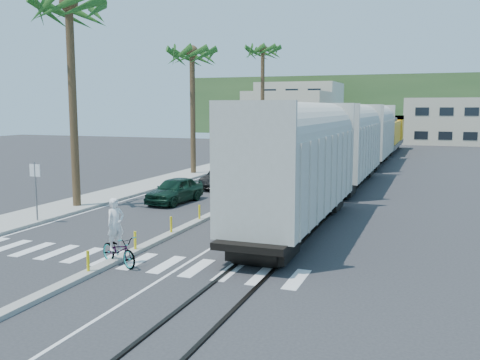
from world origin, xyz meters
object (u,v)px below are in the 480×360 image
object	(u,v)px
car_lead	(175,190)
car_second	(223,178)
street_sign	(36,183)
cyclist	(118,244)

from	to	relation	value
car_lead	car_second	bearing A→B (deg)	90.48
car_second	street_sign	bearing A→B (deg)	-101.92
car_lead	cyclist	xyz separation A→B (m)	(3.88, -12.02, 0.00)
car_second	cyclist	size ratio (longest dim) A/B	1.77
car_second	cyclist	world-z (taller)	cyclist
car_second	cyclist	xyz separation A→B (m)	(3.34, -18.32, 0.02)
street_sign	car_second	bearing A→B (deg)	72.74
street_sign	car_lead	distance (m)	8.37
street_sign	cyclist	size ratio (longest dim) A/B	1.15
street_sign	cyclist	distance (m)	8.98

